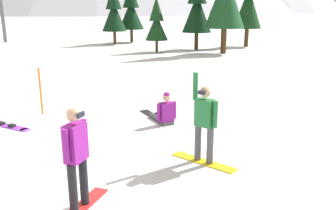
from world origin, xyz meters
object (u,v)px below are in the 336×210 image
object	(u,v)px
pine_tree_short	(249,0)
pine_tree_slender	(157,22)
snowboarder_background	(164,112)
pine_tree_young	(131,9)
loose_snowboard_near_left	(7,125)
pine_tree_leaning	(114,11)
trail_marker_pole	(41,91)
snowboarder_midground	(204,122)
pine_tree_twin	(197,6)
snowboarder_foreground	(76,157)

from	to	relation	value
pine_tree_short	pine_tree_slender	bearing A→B (deg)	-138.65
snowboarder_background	pine_tree_young	xyz separation A→B (m)	(-9.65, 23.30, 2.76)
loose_snowboard_near_left	pine_tree_leaning	world-z (taller)	pine_tree_leaning
loose_snowboard_near_left	trail_marker_pole	size ratio (longest dim) A/B	1.19
snowboarder_midground	pine_tree_twin	world-z (taller)	pine_tree_twin
pine_tree_young	pine_tree_leaning	distance (m)	2.44
trail_marker_pole	pine_tree_leaning	size ratio (longest dim) A/B	0.28
snowboarder_background	pine_tree_slender	distance (m)	17.43
loose_snowboard_near_left	pine_tree_leaning	xyz separation A→B (m)	(-6.07, 22.47, 2.97)
pine_tree_short	snowboarder_foreground	bearing A→B (deg)	-93.01
pine_tree_twin	pine_tree_leaning	xyz separation A→B (m)	(-7.94, 2.12, -0.43)
pine_tree_young	pine_tree_leaning	bearing A→B (deg)	-108.61
trail_marker_pole	pine_tree_slender	world-z (taller)	pine_tree_slender
snowboarder_midground	pine_tree_slender	bearing A→B (deg)	109.45
trail_marker_pole	snowboarder_midground	bearing A→B (deg)	-22.84
loose_snowboard_near_left	pine_tree_twin	world-z (taller)	pine_tree_twin
snowboarder_background	pine_tree_young	world-z (taller)	pine_tree_young
snowboarder_foreground	trail_marker_pole	size ratio (longest dim) A/B	1.21
trail_marker_pole	pine_tree_twin	xyz separation A→B (m)	(1.58, 18.98, 2.66)
pine_tree_short	pine_tree_slender	size ratio (longest dim) A/B	1.73
pine_tree_short	pine_tree_leaning	bearing A→B (deg)	-174.14
loose_snowboard_near_left	pine_tree_leaning	size ratio (longest dim) A/B	0.33
pine_tree_twin	pine_tree_short	bearing A→B (deg)	41.39
pine_tree_young	snowboarder_background	bearing A→B (deg)	-67.51
pine_tree_young	trail_marker_pole	bearing A→B (deg)	-76.60
snowboarder_midground	pine_tree_leaning	bearing A→B (deg)	117.12
snowboarder_foreground	pine_tree_twin	size ratio (longest dim) A/B	0.29
pine_tree_twin	trail_marker_pole	bearing A→B (deg)	-94.77
loose_snowboard_near_left	pine_tree_twin	distance (m)	20.71
snowboarder_background	pine_tree_leaning	xyz separation A→B (m)	(-10.42, 20.99, 2.65)
trail_marker_pole	loose_snowboard_near_left	bearing A→B (deg)	-101.94
pine_tree_leaning	snowboarder_background	bearing A→B (deg)	-63.59
pine_tree_short	pine_tree_slender	world-z (taller)	pine_tree_short
snowboarder_midground	loose_snowboard_near_left	distance (m)	6.12
snowboarder_midground	pine_tree_short	xyz separation A→B (m)	(-0.32, 24.70, 2.91)
loose_snowboard_near_left	pine_tree_young	xyz separation A→B (m)	(-5.29, 24.78, 3.08)
pine_tree_twin	pine_tree_slender	bearing A→B (deg)	-138.71
snowboarder_foreground	pine_tree_twin	world-z (taller)	pine_tree_twin
snowboarder_midground	pine_tree_slender	world-z (taller)	pine_tree_slender
pine_tree_twin	pine_tree_leaning	bearing A→B (deg)	165.03
pine_tree_short	snowboarder_background	bearing A→B (deg)	-93.32
pine_tree_young	pine_tree_slender	distance (m)	8.17
snowboarder_midground	loose_snowboard_near_left	size ratio (longest dim) A/B	1.12
pine_tree_young	pine_tree_leaning	xyz separation A→B (m)	(-0.78, -2.31, -0.12)
snowboarder_midground	trail_marker_pole	xyz separation A→B (m)	(-5.68, 2.39, -0.19)
snowboarder_midground	pine_tree_young	world-z (taller)	pine_tree_young
loose_snowboard_near_left	pine_tree_twin	xyz separation A→B (m)	(1.87, 20.35, 3.39)
snowboarder_background	loose_snowboard_near_left	xyz separation A→B (m)	(-4.36, -1.48, -0.32)
pine_tree_short	pine_tree_young	size ratio (longest dim) A/B	1.24
snowboarder_background	pine_tree_twin	distance (m)	19.28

